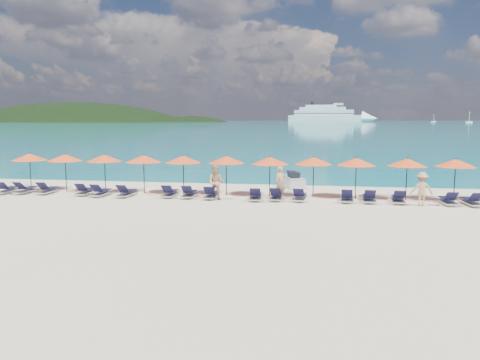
# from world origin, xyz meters

# --- Properties ---
(ground) EXTENTS (1400.00, 1400.00, 0.00)m
(ground) POSITION_xyz_m (0.00, 0.00, 0.00)
(ground) COLOR beige
(sea) EXTENTS (1600.00, 1300.00, 0.01)m
(sea) POSITION_xyz_m (0.00, 660.00, 0.01)
(sea) COLOR #1FA9B2
(sea) RESTS_ON ground
(headland_main) EXTENTS (374.00, 242.00, 126.50)m
(headland_main) POSITION_xyz_m (-300.00, 540.00, -38.00)
(headland_main) COLOR black
(headland_main) RESTS_ON ground
(headland_small) EXTENTS (162.00, 126.00, 85.50)m
(headland_small) POSITION_xyz_m (-150.00, 560.00, -35.00)
(headland_small) COLOR black
(headland_small) RESTS_ON ground
(cruise_ship) EXTENTS (117.20, 40.83, 32.25)m
(cruise_ship) POSITION_xyz_m (28.23, 617.95, 8.39)
(cruise_ship) COLOR white
(cruise_ship) RESTS_ON ground
(sailboat_near) EXTENTS (5.18, 1.73, 9.49)m
(sailboat_near) POSITION_xyz_m (145.35, 572.57, 0.97)
(sailboat_near) COLOR white
(sailboat_near) RESTS_ON ground
(sailboat_far) EXTENTS (6.34, 2.11, 11.62)m
(sailboat_far) POSITION_xyz_m (159.43, 487.91, 1.19)
(sailboat_far) COLOR white
(sailboat_far) RESTS_ON ground
(jetski) EXTENTS (1.74, 2.84, 0.95)m
(jetski) POSITION_xyz_m (2.44, 9.22, 0.39)
(jetski) COLOR #B8BAC8
(jetski) RESTS_ON ground
(beachgoer_a) EXTENTS (0.79, 0.76, 1.81)m
(beachgoer_a) POSITION_xyz_m (1.99, 4.41, 0.91)
(beachgoer_a) COLOR tan
(beachgoer_a) RESTS_ON ground
(beachgoer_b) EXTENTS (0.93, 0.55, 1.87)m
(beachgoer_b) POSITION_xyz_m (-1.41, 3.77, 0.94)
(beachgoer_b) COLOR tan
(beachgoer_b) RESTS_ON ground
(beachgoer_c) EXTENTS (1.13, 0.58, 1.71)m
(beachgoer_c) POSITION_xyz_m (9.04, 3.60, 0.85)
(beachgoer_c) COLOR tan
(beachgoer_c) RESTS_ON ground
(umbrella_0) EXTENTS (2.10, 2.10, 2.28)m
(umbrella_0) POSITION_xyz_m (-13.29, 5.43, 2.02)
(umbrella_0) COLOR black
(umbrella_0) RESTS_ON ground
(umbrella_1) EXTENTS (2.10, 2.10, 2.28)m
(umbrella_1) POSITION_xyz_m (-10.91, 5.34, 2.02)
(umbrella_1) COLOR black
(umbrella_1) RESTS_ON ground
(umbrella_2) EXTENTS (2.10, 2.10, 2.28)m
(umbrella_2) POSITION_xyz_m (-8.46, 5.39, 2.02)
(umbrella_2) COLOR black
(umbrella_2) RESTS_ON ground
(umbrella_3) EXTENTS (2.10, 2.10, 2.28)m
(umbrella_3) POSITION_xyz_m (-6.01, 5.29, 2.02)
(umbrella_3) COLOR black
(umbrella_3) RESTS_ON ground
(umbrella_4) EXTENTS (2.10, 2.10, 2.28)m
(umbrella_4) POSITION_xyz_m (-3.65, 5.34, 2.02)
(umbrella_4) COLOR black
(umbrella_4) RESTS_ON ground
(umbrella_5) EXTENTS (2.10, 2.10, 2.28)m
(umbrella_5) POSITION_xyz_m (-1.18, 5.48, 2.02)
(umbrella_5) COLOR black
(umbrella_5) RESTS_ON ground
(umbrella_6) EXTENTS (2.10, 2.10, 2.28)m
(umbrella_6) POSITION_xyz_m (1.32, 5.26, 2.02)
(umbrella_6) COLOR black
(umbrella_6) RESTS_ON ground
(umbrella_7) EXTENTS (2.10, 2.10, 2.28)m
(umbrella_7) POSITION_xyz_m (3.72, 5.49, 2.02)
(umbrella_7) COLOR black
(umbrella_7) RESTS_ON ground
(umbrella_8) EXTENTS (2.10, 2.10, 2.28)m
(umbrella_8) POSITION_xyz_m (5.99, 5.27, 2.02)
(umbrella_8) COLOR black
(umbrella_8) RESTS_ON ground
(umbrella_9) EXTENTS (2.10, 2.10, 2.28)m
(umbrella_9) POSITION_xyz_m (8.63, 5.34, 2.02)
(umbrella_9) COLOR black
(umbrella_9) RESTS_ON ground
(umbrella_10) EXTENTS (2.10, 2.10, 2.28)m
(umbrella_10) POSITION_xyz_m (11.07, 5.38, 2.02)
(umbrella_10) COLOR black
(umbrella_10) RESTS_ON ground
(lounger_0) EXTENTS (0.72, 1.73, 0.66)m
(lounger_0) POSITION_xyz_m (-13.90, 4.06, 0.24)
(lounger_0) COLOR silver
(lounger_0) RESTS_ON ground
(lounger_1) EXTENTS (0.75, 1.74, 0.66)m
(lounger_1) POSITION_xyz_m (-12.82, 4.18, 0.24)
(lounger_1) COLOR silver
(lounger_1) RESTS_ON ground
(lounger_2) EXTENTS (0.67, 1.72, 0.66)m
(lounger_2) POSITION_xyz_m (-11.52, 4.30, 0.24)
(lounger_2) COLOR silver
(lounger_2) RESTS_ON ground
(lounger_3) EXTENTS (0.70, 1.73, 0.66)m
(lounger_3) POSITION_xyz_m (-9.12, 4.16, 0.24)
(lounger_3) COLOR silver
(lounger_3) RESTS_ON ground
(lounger_4) EXTENTS (0.71, 1.73, 0.66)m
(lounger_4) POSITION_xyz_m (-8.05, 3.94, 0.24)
(lounger_4) COLOR silver
(lounger_4) RESTS_ON ground
(lounger_5) EXTENTS (0.67, 1.72, 0.66)m
(lounger_5) POSITION_xyz_m (-6.57, 3.98, 0.24)
(lounger_5) COLOR silver
(lounger_5) RESTS_ON ground
(lounger_6) EXTENTS (0.65, 1.71, 0.66)m
(lounger_6) POSITION_xyz_m (-4.14, 4.28, 0.24)
(lounger_6) COLOR silver
(lounger_6) RESTS_ON ground
(lounger_7) EXTENTS (0.69, 1.73, 0.66)m
(lounger_7) POSITION_xyz_m (-3.03, 4.26, 0.24)
(lounger_7) COLOR silver
(lounger_7) RESTS_ON ground
(lounger_8) EXTENTS (0.66, 1.71, 0.66)m
(lounger_8) POSITION_xyz_m (-1.76, 4.09, 0.24)
(lounger_8) COLOR silver
(lounger_8) RESTS_ON ground
(lounger_9) EXTENTS (0.74, 1.74, 0.66)m
(lounger_9) POSITION_xyz_m (0.69, 3.94, 0.24)
(lounger_9) COLOR silver
(lounger_9) RESTS_ON ground
(lounger_10) EXTENTS (0.67, 1.72, 0.66)m
(lounger_10) POSITION_xyz_m (1.79, 4.16, 0.24)
(lounger_10) COLOR silver
(lounger_10) RESTS_ON ground
(lounger_11) EXTENTS (0.78, 1.75, 0.66)m
(lounger_11) POSITION_xyz_m (3.03, 4.15, 0.24)
(lounger_11) COLOR silver
(lounger_11) RESTS_ON ground
(lounger_12) EXTENTS (0.77, 1.75, 0.66)m
(lounger_12) POSITION_xyz_m (5.48, 4.21, 0.24)
(lounger_12) COLOR silver
(lounger_12) RESTS_ON ground
(lounger_13) EXTENTS (0.69, 1.73, 0.66)m
(lounger_13) POSITION_xyz_m (6.60, 4.25, 0.24)
(lounger_13) COLOR silver
(lounger_13) RESTS_ON ground
(lounger_14) EXTENTS (0.74, 1.74, 0.66)m
(lounger_14) POSITION_xyz_m (8.05, 4.25, 0.24)
(lounger_14) COLOR silver
(lounger_14) RESTS_ON ground
(lounger_15) EXTENTS (0.67, 1.72, 0.66)m
(lounger_15) POSITION_xyz_m (10.46, 4.19, 0.24)
(lounger_15) COLOR silver
(lounger_15) RESTS_ON ground
(lounger_16) EXTENTS (0.77, 1.75, 0.66)m
(lounger_16) POSITION_xyz_m (11.55, 4.10, 0.24)
(lounger_16) COLOR silver
(lounger_16) RESTS_ON ground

